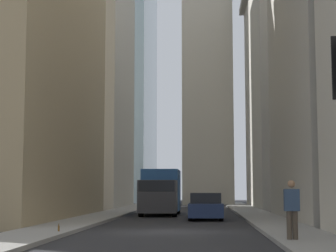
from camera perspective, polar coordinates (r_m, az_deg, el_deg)
ground_plane at (r=22.54m, az=0.17°, el=-10.28°), size 135.00×135.00×0.00m
sidewalk_right at (r=23.24m, az=-11.15°, el=-9.87°), size 90.00×2.20×0.14m
sidewalk_left at (r=22.73m, az=11.75°, el=-9.94°), size 90.00×2.20×0.14m
building_left_far at (r=53.05m, az=13.56°, el=4.88°), size 16.14×10.50×23.28m
building_right_far at (r=53.67m, az=-9.46°, el=6.24°), size 12.93×10.00×26.20m
church_spire at (r=63.80m, az=3.81°, el=10.42°), size 5.73×5.73×37.95m
delivery_truck at (r=36.79m, az=-0.73°, el=-6.43°), size 6.46×2.25×2.84m
sedan_navy at (r=31.29m, az=3.70°, el=-7.91°), size 4.30×1.78×1.42m
pedestrian at (r=17.71m, az=12.00°, el=-7.75°), size 0.26×0.44×1.73m
discarded_bottle at (r=21.05m, az=-10.63°, el=-9.78°), size 0.07×0.07×0.27m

